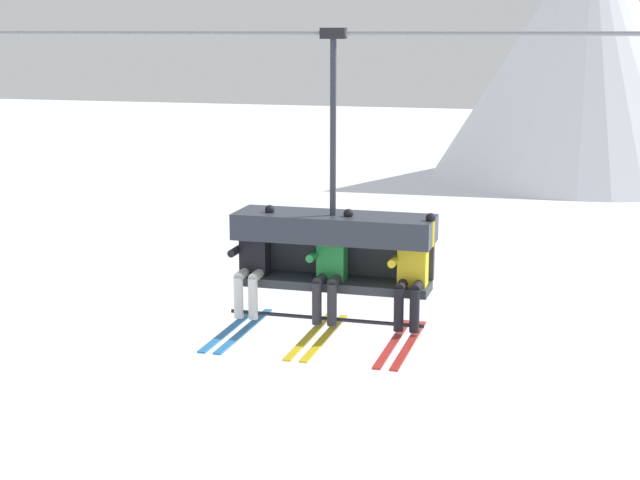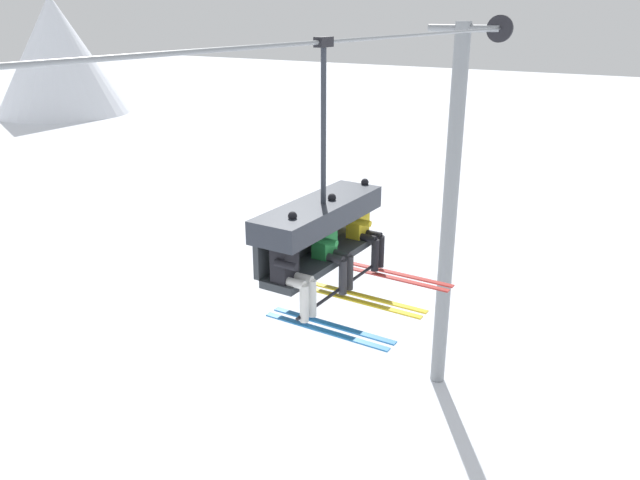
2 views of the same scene
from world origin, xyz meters
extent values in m
cone|color=white|center=(31.97, 47.77, 5.38)|extent=(12.12, 12.12, 10.75)
cylinder|color=gray|center=(7.47, 0.00, 4.52)|extent=(0.36, 0.36, 9.03)
cylinder|color=gray|center=(7.47, 0.00, 8.88)|extent=(0.16, 1.60, 0.16)
cylinder|color=black|center=(7.47, -0.80, 8.88)|extent=(0.08, 0.56, 0.56)
cylinder|color=gray|center=(-0.07, -0.80, 8.88)|extent=(17.08, 0.05, 0.05)
cube|color=#33383D|center=(0.34, -0.80, 6.06)|extent=(2.25, 0.48, 0.10)
cube|color=#33383D|center=(0.34, -0.52, 6.33)|extent=(2.25, 0.08, 0.45)
cube|color=#2D333D|center=(0.34, -0.74, 6.71)|extent=(2.30, 0.68, 0.30)
cylinder|color=black|center=(0.34, -1.12, 5.73)|extent=(2.25, 0.04, 0.04)
cylinder|color=#2D333D|center=(0.34, -0.80, 7.85)|extent=(0.07, 0.07, 1.97)
cube|color=black|center=(0.34, -0.80, 8.88)|extent=(0.28, 0.12, 0.12)
cube|color=black|center=(-0.59, -0.82, 6.37)|extent=(0.32, 0.22, 0.52)
sphere|color=maroon|center=(-0.59, -0.82, 6.73)|extent=(0.22, 0.22, 0.22)
ellipsoid|color=black|center=(-0.59, -0.92, 6.73)|extent=(0.17, 0.04, 0.08)
cylinder|color=silver|center=(-0.68, -0.99, 6.15)|extent=(0.11, 0.34, 0.11)
cylinder|color=silver|center=(-0.51, -0.99, 6.15)|extent=(0.11, 0.34, 0.11)
cylinder|color=silver|center=(-0.68, -1.16, 5.91)|extent=(0.11, 0.11, 0.48)
cylinder|color=silver|center=(-0.51, -1.16, 5.91)|extent=(0.11, 0.11, 0.48)
cube|color=#1E6BB2|center=(-0.68, -1.46, 5.62)|extent=(0.09, 1.70, 0.02)
cube|color=#1E6BB2|center=(-0.51, -1.46, 5.62)|extent=(0.09, 1.70, 0.02)
cylinder|color=black|center=(-0.78, -0.97, 6.41)|extent=(0.09, 0.30, 0.09)
cylinder|color=black|center=(-0.41, -0.82, 6.72)|extent=(0.09, 0.09, 0.30)
sphere|color=black|center=(-0.41, -0.82, 6.89)|extent=(0.11, 0.11, 0.11)
cube|color=#23843D|center=(0.34, -0.82, 6.37)|extent=(0.32, 0.22, 0.52)
sphere|color=#284C93|center=(0.34, -0.82, 6.73)|extent=(0.22, 0.22, 0.22)
ellipsoid|color=black|center=(0.34, -0.92, 6.73)|extent=(0.17, 0.04, 0.08)
cylinder|color=#2D2D33|center=(0.26, -0.99, 6.15)|extent=(0.11, 0.34, 0.11)
cylinder|color=#2D2D33|center=(0.43, -0.99, 6.15)|extent=(0.11, 0.34, 0.11)
cylinder|color=#2D2D33|center=(0.26, -1.16, 5.91)|extent=(0.11, 0.11, 0.48)
cylinder|color=#2D2D33|center=(0.43, -1.16, 5.91)|extent=(0.11, 0.11, 0.48)
cube|color=gold|center=(0.26, -1.46, 5.62)|extent=(0.09, 1.70, 0.02)
cube|color=gold|center=(0.43, -1.46, 5.62)|extent=(0.09, 1.70, 0.02)
cylinder|color=#23843D|center=(0.16, -0.97, 6.41)|extent=(0.09, 0.30, 0.09)
cylinder|color=#23843D|center=(0.53, -0.82, 6.72)|extent=(0.09, 0.09, 0.30)
sphere|color=black|center=(0.53, -0.82, 6.89)|extent=(0.11, 0.11, 0.11)
cube|color=yellow|center=(1.28, -0.82, 6.37)|extent=(0.32, 0.22, 0.52)
sphere|color=maroon|center=(1.28, -0.82, 6.73)|extent=(0.22, 0.22, 0.22)
ellipsoid|color=black|center=(1.28, -0.92, 6.73)|extent=(0.17, 0.04, 0.08)
cylinder|color=black|center=(1.19, -0.99, 6.15)|extent=(0.11, 0.34, 0.11)
cylinder|color=black|center=(1.37, -0.99, 6.15)|extent=(0.11, 0.34, 0.11)
cylinder|color=black|center=(1.19, -1.16, 5.91)|extent=(0.11, 0.11, 0.48)
cylinder|color=black|center=(1.37, -1.16, 5.91)|extent=(0.11, 0.11, 0.48)
cube|color=#B22823|center=(1.19, -1.46, 5.62)|extent=(0.09, 1.70, 0.02)
cube|color=#B22823|center=(1.37, -1.46, 5.62)|extent=(0.09, 1.70, 0.02)
cylinder|color=yellow|center=(1.09, -0.97, 6.41)|extent=(0.09, 0.30, 0.09)
cylinder|color=yellow|center=(1.47, -0.82, 6.72)|extent=(0.09, 0.09, 0.30)
sphere|color=black|center=(1.47, -0.82, 6.89)|extent=(0.11, 0.11, 0.11)
camera|label=1|loc=(3.14, -11.36, 8.94)|focal=55.00mm
camera|label=2|loc=(-6.36, -4.92, 9.23)|focal=35.00mm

